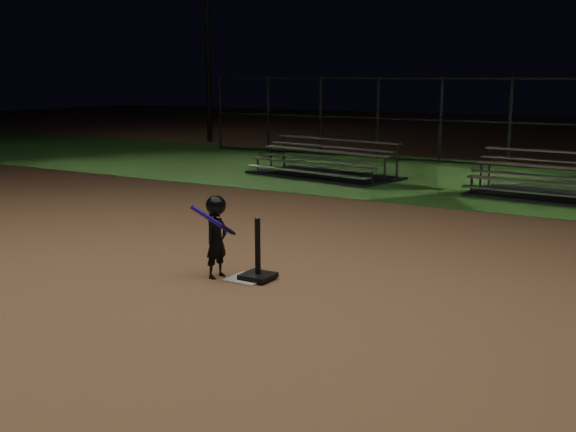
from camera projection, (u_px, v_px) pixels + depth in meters
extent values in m
plane|color=#936542|center=(247.00, 280.00, 8.86)|extent=(80.00, 80.00, 0.00)
cube|color=#26581C|center=(476.00, 180.00, 17.26)|extent=(60.00, 8.00, 0.01)
cube|color=beige|center=(247.00, 279.00, 8.85)|extent=(0.45, 0.45, 0.02)
cube|color=black|center=(258.00, 276.00, 8.83)|extent=(0.38, 0.38, 0.06)
cylinder|color=black|center=(258.00, 246.00, 8.75)|extent=(0.07, 0.07, 0.71)
imported|color=black|center=(217.00, 241.00, 8.88)|extent=(0.27, 0.37, 0.95)
sphere|color=black|center=(216.00, 206.00, 8.79)|extent=(0.26, 0.26, 0.26)
cylinder|color=#351CF2|center=(212.00, 220.00, 8.67)|extent=(0.44, 0.39, 0.39)
cylinder|color=black|center=(228.00, 230.00, 8.71)|extent=(0.16, 0.15, 0.14)
cube|color=silver|center=(311.00, 164.00, 17.47)|extent=(3.80, 0.90, 0.04)
cube|color=silver|center=(304.00, 172.00, 17.31)|extent=(3.80, 0.90, 0.03)
cube|color=silver|center=(324.00, 151.00, 17.81)|extent=(3.80, 0.90, 0.04)
cube|color=silver|center=(318.00, 159.00, 17.64)|extent=(3.80, 0.90, 0.03)
cube|color=silver|center=(337.00, 139.00, 18.14)|extent=(3.80, 0.90, 0.04)
cube|color=silver|center=(331.00, 147.00, 17.98)|extent=(3.80, 0.90, 0.03)
cube|color=#38383D|center=(324.00, 175.00, 17.93)|extent=(4.09, 2.51, 0.06)
cube|color=#AEAEB3|center=(561.00, 184.00, 14.12)|extent=(3.88, 0.52, 0.04)
cube|color=#AEAEB3|center=(557.00, 195.00, 13.93)|extent=(3.88, 0.52, 0.03)
cube|color=#AEAEB3|center=(569.00, 168.00, 14.49)|extent=(3.88, 0.52, 0.04)
cube|color=#AEAEB3|center=(565.00, 178.00, 14.31)|extent=(3.88, 0.52, 0.03)
cube|color=#AEAEB3|center=(573.00, 162.00, 14.68)|extent=(3.88, 0.52, 0.03)
cube|color=#38383D|center=(567.00, 198.00, 14.61)|extent=(4.01, 2.17, 0.06)
cube|color=#38383D|center=(507.00, 165.00, 19.77)|extent=(20.00, 0.05, 0.05)
cube|color=#38383D|center=(510.00, 123.00, 19.53)|extent=(20.00, 0.05, 0.05)
cube|color=#38383D|center=(513.00, 79.00, 19.30)|extent=(20.00, 0.05, 0.05)
cylinder|color=#38383D|center=(220.00, 113.00, 24.59)|extent=(0.08, 0.08, 2.50)
cylinder|color=#38383D|center=(348.00, 117.00, 22.06)|extent=(0.08, 0.08, 2.50)
cylinder|color=#38383D|center=(510.00, 123.00, 19.53)|extent=(0.08, 0.08, 2.50)
cylinder|color=#2D2D30|center=(208.00, 36.00, 26.74)|extent=(0.20, 0.20, 8.00)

